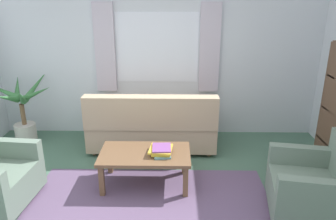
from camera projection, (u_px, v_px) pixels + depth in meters
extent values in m
plane|color=#476B56|center=(149.00, 211.00, 3.60)|extent=(6.24, 6.24, 0.00)
cube|color=silver|center=(158.00, 57.00, 5.28)|extent=(5.32, 0.12, 2.60)
cube|color=white|center=(157.00, 48.00, 5.18)|extent=(1.30, 0.01, 1.10)
cube|color=silver|center=(105.00, 48.00, 5.16)|extent=(0.32, 0.06, 1.40)
cube|color=silver|center=(210.00, 48.00, 5.13)|extent=(0.32, 0.06, 1.40)
cube|color=#604C6B|center=(149.00, 211.00, 3.59)|extent=(2.78, 1.75, 0.01)
cube|color=tan|center=(153.00, 131.00, 5.04)|extent=(1.90, 0.80, 0.38)
cube|color=tan|center=(151.00, 113.00, 4.60)|extent=(1.90, 0.20, 0.48)
cube|color=tan|center=(210.00, 113.00, 4.92)|extent=(0.16, 0.80, 0.24)
cube|color=tan|center=(95.00, 112.00, 4.95)|extent=(0.16, 0.80, 0.24)
cylinder|color=brown|center=(205.00, 137.00, 5.39)|extent=(0.06, 0.06, 0.06)
cylinder|color=brown|center=(103.00, 136.00, 5.41)|extent=(0.06, 0.06, 0.06)
cylinder|color=brown|center=(209.00, 154.00, 4.82)|extent=(0.06, 0.06, 0.06)
cylinder|color=brown|center=(95.00, 153.00, 4.85)|extent=(0.06, 0.06, 0.06)
cube|color=slate|center=(8.00, 148.00, 3.88)|extent=(0.81, 0.19, 0.22)
cylinder|color=brown|center=(39.00, 187.00, 4.00)|extent=(0.05, 0.05, 0.06)
cube|color=slate|center=(309.00, 196.00, 3.46)|extent=(0.93, 0.96, 0.36)
cube|color=slate|center=(306.00, 156.00, 3.70)|extent=(0.81, 0.25, 0.22)
cube|color=slate|center=(322.00, 191.00, 3.03)|extent=(0.81, 0.25, 0.22)
cylinder|color=brown|center=(272.00, 191.00, 3.90)|extent=(0.05, 0.05, 0.06)
cylinder|color=brown|center=(329.00, 197.00, 3.79)|extent=(0.05, 0.05, 0.06)
cube|color=brown|center=(145.00, 154.00, 3.97)|extent=(1.10, 0.64, 0.04)
cube|color=brown|center=(102.00, 181.00, 3.81)|extent=(0.06, 0.06, 0.40)
cube|color=brown|center=(185.00, 182.00, 3.79)|extent=(0.06, 0.06, 0.40)
cube|color=brown|center=(110.00, 160.00, 4.30)|extent=(0.06, 0.06, 0.40)
cube|color=brown|center=(184.00, 160.00, 4.28)|extent=(0.06, 0.06, 0.40)
cube|color=#5B8E93|center=(161.00, 153.00, 3.94)|extent=(0.24, 0.35, 0.02)
cube|color=gold|center=(161.00, 151.00, 3.93)|extent=(0.22, 0.28, 0.03)
cube|color=gold|center=(161.00, 149.00, 3.92)|extent=(0.30, 0.32, 0.02)
cube|color=#7F478C|center=(162.00, 148.00, 3.91)|extent=(0.23, 0.26, 0.02)
cylinder|color=#B7B2A8|center=(26.00, 133.00, 5.19)|extent=(0.33, 0.33, 0.32)
cylinder|color=brown|center=(23.00, 114.00, 5.08)|extent=(0.07, 0.07, 0.33)
cone|color=#38753D|center=(36.00, 93.00, 4.96)|extent=(0.50, 0.10, 0.29)
cone|color=#38753D|center=(36.00, 85.00, 5.21)|extent=(0.30, 0.58, 0.45)
cone|color=#38753D|center=(17.00, 88.00, 5.19)|extent=(0.30, 0.53, 0.37)
cone|color=#38753D|center=(2.00, 91.00, 5.00)|extent=(0.59, 0.20, 0.29)
cone|color=#38753D|center=(7.00, 98.00, 4.75)|extent=(0.21, 0.49, 0.31)
cone|color=#38753D|center=(21.00, 97.00, 4.74)|extent=(0.29, 0.50, 0.39)
cube|color=brown|center=(332.00, 106.00, 4.33)|extent=(0.30, 0.04, 1.70)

